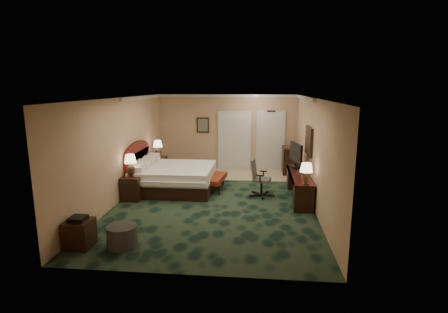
# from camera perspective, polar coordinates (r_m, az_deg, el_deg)

# --- Properties ---
(floor) EXTENTS (5.00, 7.50, 0.00)m
(floor) POSITION_cam_1_polar(r_m,az_deg,el_deg) (9.37, -1.42, -7.19)
(floor) COLOR black
(floor) RESTS_ON ground
(ceiling) EXTENTS (5.00, 7.50, 0.00)m
(ceiling) POSITION_cam_1_polar(r_m,az_deg,el_deg) (8.89, -1.50, 9.55)
(ceiling) COLOR white
(ceiling) RESTS_ON wall_back
(wall_back) EXTENTS (5.00, 0.00, 2.70)m
(wall_back) POSITION_cam_1_polar(r_m,az_deg,el_deg) (12.72, 0.59, 4.01)
(wall_back) COLOR tan
(wall_back) RESTS_ON ground
(wall_front) EXTENTS (5.00, 0.00, 2.70)m
(wall_front) POSITION_cam_1_polar(r_m,az_deg,el_deg) (5.43, -6.27, -6.23)
(wall_front) COLOR tan
(wall_front) RESTS_ON ground
(wall_left) EXTENTS (0.00, 7.50, 2.70)m
(wall_left) POSITION_cam_1_polar(r_m,az_deg,el_deg) (9.66, -16.35, 1.18)
(wall_left) COLOR tan
(wall_left) RESTS_ON ground
(wall_right) EXTENTS (0.00, 7.50, 2.70)m
(wall_right) POSITION_cam_1_polar(r_m,az_deg,el_deg) (9.08, 14.41, 0.65)
(wall_right) COLOR tan
(wall_right) RESTS_ON ground
(crown_molding) EXTENTS (5.00, 7.50, 0.10)m
(crown_molding) POSITION_cam_1_polar(r_m,az_deg,el_deg) (8.89, -1.50, 9.22)
(crown_molding) COLOR silver
(crown_molding) RESTS_ON wall_back
(tile_patch) EXTENTS (3.20, 1.70, 0.01)m
(tile_patch) POSITION_cam_1_polar(r_m,az_deg,el_deg) (12.09, 4.49, -2.90)
(tile_patch) COLOR tan
(tile_patch) RESTS_ON ground
(headboard) EXTENTS (0.12, 2.00, 1.40)m
(headboard) POSITION_cam_1_polar(r_m,az_deg,el_deg) (10.68, -13.89, -1.30)
(headboard) COLOR #531D14
(headboard) RESTS_ON ground
(entry_door) EXTENTS (1.02, 0.06, 2.18)m
(entry_door) POSITION_cam_1_polar(r_m,az_deg,el_deg) (12.69, 7.57, 2.53)
(entry_door) COLOR silver
(entry_door) RESTS_ON ground
(closet_doors) EXTENTS (1.20, 0.06, 2.10)m
(closet_doors) POSITION_cam_1_polar(r_m,az_deg,el_deg) (12.70, 1.70, 2.63)
(closet_doors) COLOR silver
(closet_doors) RESTS_ON ground
(wall_art) EXTENTS (0.45, 0.06, 0.55)m
(wall_art) POSITION_cam_1_polar(r_m,az_deg,el_deg) (12.76, -3.47, 5.15)
(wall_art) COLOR #4C655D
(wall_art) RESTS_ON wall_back
(wall_mirror) EXTENTS (0.05, 0.95, 0.75)m
(wall_mirror) POSITION_cam_1_polar(r_m,az_deg,el_deg) (9.62, 13.70, 2.49)
(wall_mirror) COLOR white
(wall_mirror) RESTS_ON wall_right
(bed) EXTENTS (2.21, 2.05, 0.70)m
(bed) POSITION_cam_1_polar(r_m,az_deg,el_deg) (10.32, -8.00, -3.51)
(bed) COLOR white
(bed) RESTS_ON ground
(nightstand_near) EXTENTS (0.51, 0.58, 0.63)m
(nightstand_near) POSITION_cam_1_polar(r_m,az_deg,el_deg) (9.70, -14.71, -4.96)
(nightstand_near) COLOR black
(nightstand_near) RESTS_ON ground
(nightstand_far) EXTENTS (0.53, 0.61, 0.66)m
(nightstand_far) POSITION_cam_1_polar(r_m,az_deg,el_deg) (11.87, -10.77, -1.72)
(nightstand_far) COLOR black
(nightstand_far) RESTS_ON ground
(lamp_near) EXTENTS (0.39, 0.39, 0.60)m
(lamp_near) POSITION_cam_1_polar(r_m,az_deg,el_deg) (9.54, -15.00, -1.44)
(lamp_near) COLOR #2F2313
(lamp_near) RESTS_ON nightstand_near
(lamp_far) EXTENTS (0.31, 0.31, 0.58)m
(lamp_far) POSITION_cam_1_polar(r_m,az_deg,el_deg) (11.71, -10.74, 1.21)
(lamp_far) COLOR #2F2313
(lamp_far) RESTS_ON nightstand_far
(bed_bench) EXTENTS (0.57, 1.25, 0.41)m
(bed_bench) POSITION_cam_1_polar(r_m,az_deg,el_deg) (10.27, -1.35, -4.31)
(bed_bench) COLOR maroon
(bed_bench) RESTS_ON ground
(ottoman) EXTENTS (0.67, 0.67, 0.41)m
(ottoman) POSITION_cam_1_polar(r_m,az_deg,el_deg) (7.04, -16.29, -12.37)
(ottoman) COLOR #353535
(ottoman) RESTS_ON ground
(side_table) EXTENTS (0.48, 0.48, 0.52)m
(side_table) POSITION_cam_1_polar(r_m,az_deg,el_deg) (7.27, -22.55, -11.56)
(side_table) COLOR black
(side_table) RESTS_ON ground
(desk) EXTENTS (0.52, 2.39, 0.69)m
(desk) POSITION_cam_1_polar(r_m,az_deg,el_deg) (9.67, 12.11, -4.71)
(desk) COLOR black
(desk) RESTS_ON ground
(tv) EXTENTS (0.28, 0.91, 0.71)m
(tv) POSITION_cam_1_polar(r_m,az_deg,el_deg) (10.20, 11.65, 0.20)
(tv) COLOR black
(tv) RESTS_ON desk
(desk_lamp) EXTENTS (0.35, 0.35, 0.52)m
(desk_lamp) POSITION_cam_1_polar(r_m,az_deg,el_deg) (8.51, 13.26, -2.74)
(desk_lamp) COLOR #2F2313
(desk_lamp) RESTS_ON desk
(desk_chair) EXTENTS (0.69, 0.66, 1.02)m
(desk_chair) POSITION_cam_1_polar(r_m,az_deg,el_deg) (9.64, 6.17, -3.55)
(desk_chair) COLOR #505050
(desk_chair) RESTS_ON ground
(minibar) EXTENTS (0.48, 0.87, 0.92)m
(minibar) POSITION_cam_1_polar(r_m,az_deg,el_deg) (12.33, 10.64, -0.63)
(minibar) COLOR black
(minibar) RESTS_ON ground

